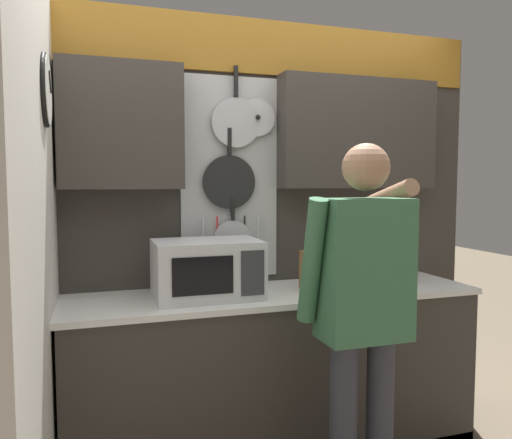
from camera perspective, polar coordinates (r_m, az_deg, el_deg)
The scene contains 7 objects.
base_cabinet_counter at distance 2.82m, azimuth 2.27°, elevation -17.26°, with size 2.19×0.58×0.90m.
back_wall_unit at distance 2.87m, azimuth 0.86°, elevation 3.64°, with size 2.76×0.20×2.39m.
side_wall at distance 2.07m, azimuth -23.56°, elevation -3.63°, with size 0.07×1.60×2.39m.
microwave at distance 2.53m, azimuth -5.61°, elevation -5.64°, with size 0.53×0.36×0.29m.
knife_block at distance 2.72m, azimuth 6.54°, elevation -5.79°, with size 0.12×0.16×0.28m.
utensil_crock at distance 2.99m, azimuth 16.34°, elevation -5.28°, with size 0.10×0.10×0.35m.
person at distance 2.23m, azimuth 12.06°, elevation -8.86°, with size 0.54×0.64×1.65m.
Camera 1 is at (-0.91, -2.46, 1.48)m, focal length 35.00 mm.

